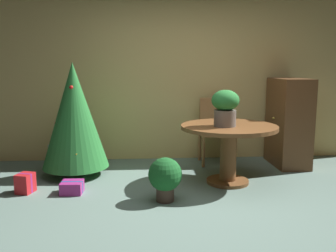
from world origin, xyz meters
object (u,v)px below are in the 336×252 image
(round_dining_table, at_px, (229,140))
(gift_box_red, at_px, (25,183))
(wooden_chair_far, at_px, (213,127))
(flower_vase, at_px, (225,106))
(wooden_cabinet, at_px, (289,122))
(potted_plant, at_px, (165,176))
(gift_box_purple, at_px, (72,187))
(holiday_tree, at_px, (74,115))

(round_dining_table, relative_size, gift_box_red, 5.01)
(wooden_chair_far, bearing_deg, round_dining_table, -90.00)
(gift_box_red, bearing_deg, flower_vase, 2.92)
(wooden_cabinet, bearing_deg, potted_plant, -144.34)
(potted_plant, bearing_deg, round_dining_table, 34.77)
(gift_box_purple, height_order, potted_plant, potted_plant)
(round_dining_table, bearing_deg, wooden_cabinet, 36.33)
(gift_box_purple, relative_size, gift_box_red, 1.06)
(round_dining_table, distance_m, potted_plant, 1.05)
(wooden_cabinet, bearing_deg, holiday_tree, -174.19)
(gift_box_purple, bearing_deg, flower_vase, 5.58)
(round_dining_table, height_order, potted_plant, round_dining_table)
(flower_vase, relative_size, gift_box_purple, 1.75)
(wooden_chair_far, bearing_deg, gift_box_purple, -146.11)
(flower_vase, distance_m, gift_box_red, 2.53)
(flower_vase, height_order, wooden_cabinet, wooden_cabinet)
(gift_box_purple, bearing_deg, wooden_chair_far, 33.89)
(wooden_cabinet, bearing_deg, wooden_chair_far, 168.13)
(wooden_cabinet, bearing_deg, gift_box_red, -164.31)
(gift_box_purple, xyz_separation_m, wooden_cabinet, (2.98, 1.05, 0.57))
(flower_vase, height_order, wooden_chair_far, flower_vase)
(holiday_tree, height_order, wooden_cabinet, holiday_tree)
(flower_vase, xyz_separation_m, potted_plant, (-0.76, -0.50, -0.71))
(gift_box_red, height_order, potted_plant, potted_plant)
(wooden_chair_far, height_order, gift_box_purple, wooden_chair_far)
(flower_vase, height_order, potted_plant, flower_vase)
(flower_vase, xyz_separation_m, gift_box_purple, (-1.83, -0.18, -0.92))
(gift_box_purple, xyz_separation_m, gift_box_red, (-0.55, 0.06, 0.04))
(holiday_tree, xyz_separation_m, gift_box_purple, (0.07, -0.74, -0.75))
(flower_vase, xyz_separation_m, gift_box_red, (-2.37, -0.12, -0.87))
(wooden_chair_far, xyz_separation_m, wooden_cabinet, (1.08, -0.23, 0.10))
(wooden_chair_far, distance_m, holiday_tree, 2.06)
(wooden_chair_far, distance_m, gift_box_red, 2.76)
(gift_box_red, relative_size, wooden_cabinet, 0.19)
(holiday_tree, bearing_deg, flower_vase, -16.36)
(gift_box_purple, bearing_deg, holiday_tree, 95.79)
(holiday_tree, distance_m, wooden_cabinet, 3.07)
(holiday_tree, distance_m, potted_plant, 1.65)
(round_dining_table, xyz_separation_m, flower_vase, (-0.07, -0.07, 0.43))
(wooden_chair_far, distance_m, potted_plant, 1.82)
(wooden_chair_far, height_order, wooden_cabinet, wooden_cabinet)
(holiday_tree, bearing_deg, wooden_cabinet, 5.81)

